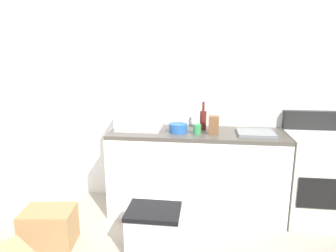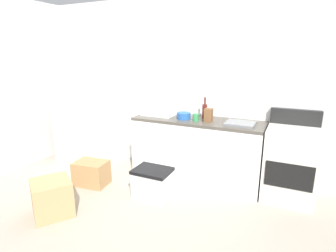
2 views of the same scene
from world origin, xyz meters
TOP-DOWN VIEW (x-y plane):
  - wall_back at (0.00, 1.55)m, footprint 5.00×0.10m
  - kitchen_counter at (0.30, 1.20)m, footprint 1.80×0.60m
  - refrigerator at (-1.75, 1.15)m, footprint 0.68×0.66m
  - stove_oven at (1.52, 1.21)m, footprint 0.60×0.61m
  - microwave at (-0.31, 1.24)m, footprint 0.46×0.34m
  - sink_basin at (0.89, 1.16)m, footprint 0.36×0.32m
  - wine_bottle at (0.36, 1.31)m, footprint 0.07×0.07m
  - coffee_mug at (0.31, 1.10)m, footprint 0.08×0.08m
  - knife_block at (0.47, 1.14)m, footprint 0.10×0.10m
  - mixing_bowl at (0.11, 1.15)m, footprint 0.19×0.19m
  - cardboard_box_large at (-0.97, 0.42)m, footprint 0.48×0.37m
  - storage_bin at (-0.03, 0.48)m, footprint 0.46×0.36m

SIDE VIEW (x-z plane):
  - cardboard_box_large at x=-0.97m, z-range 0.00..0.34m
  - storage_bin at x=-0.03m, z-range 0.00..0.38m
  - kitchen_counter at x=0.30m, z-range 0.00..0.90m
  - stove_oven at x=1.52m, z-range -0.08..1.02m
  - refrigerator at x=-1.75m, z-range 0.00..1.69m
  - sink_basin at x=0.89m, z-range 0.90..0.93m
  - mixing_bowl at x=0.11m, z-range 0.90..0.99m
  - coffee_mug at x=0.31m, z-range 0.90..1.00m
  - knife_block at x=0.47m, z-range 0.90..1.08m
  - wine_bottle at x=0.36m, z-range 0.86..1.16m
  - microwave at x=-0.31m, z-range 0.90..1.17m
  - wall_back at x=0.00m, z-range 0.00..2.60m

